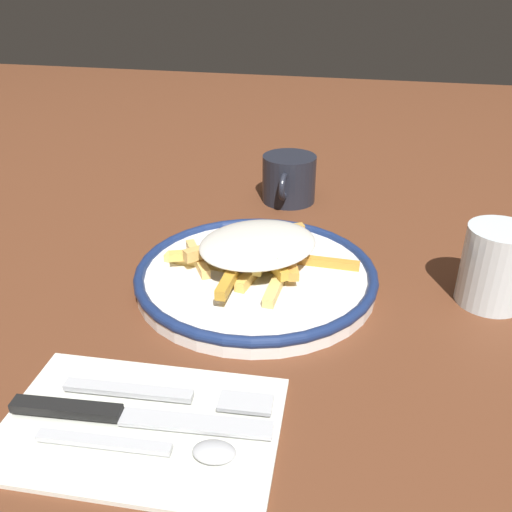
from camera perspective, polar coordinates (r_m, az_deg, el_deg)
ground_plane at (r=0.62m, az=0.00°, el=-3.03°), size 2.60×2.60×0.00m
plate at (r=0.62m, az=0.00°, el=-2.05°), size 0.27×0.27×0.02m
fries_heap at (r=0.61m, az=-0.34°, el=0.74°), size 0.19×0.22×0.04m
napkin at (r=0.46m, az=-11.99°, el=-16.78°), size 0.16×0.23×0.01m
fork at (r=0.47m, az=-9.20°, el=-14.12°), size 0.03×0.18×0.01m
knife at (r=0.46m, az=-14.41°, el=-15.75°), size 0.04×0.21×0.01m
spoon at (r=0.43m, az=-9.02°, el=-19.25°), size 0.03×0.15×0.01m
water_glass at (r=0.63m, az=23.79°, el=-0.98°), size 0.07×0.07×0.09m
coffee_mug at (r=0.84m, az=3.46°, el=8.07°), size 0.11×0.08×0.07m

